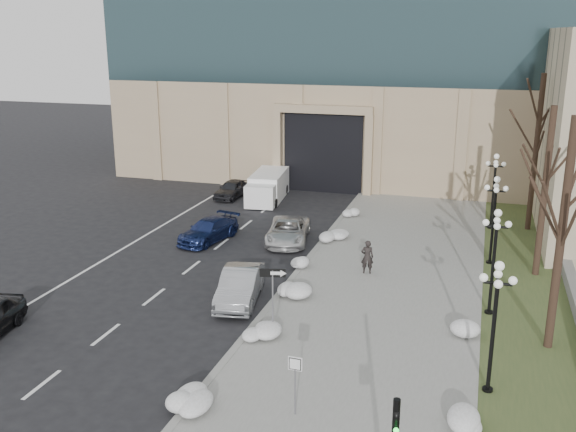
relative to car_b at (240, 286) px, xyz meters
name	(u,v)px	position (x,y,z in m)	size (l,w,h in m)	color
sidewalk	(383,288)	(6.00, 3.30, -0.70)	(9.00, 40.00, 0.12)	gray
curb	(293,278)	(1.50, 3.30, -0.69)	(0.30, 40.00, 0.14)	gray
grass_strip	(528,305)	(12.50, 3.30, -0.71)	(4.00, 40.00, 0.10)	#384824
stone_wall	(573,288)	(14.50, 5.30, -0.41)	(0.50, 30.00, 0.70)	gray
car_b	(240,286)	(0.00, 0.00, 0.00)	(1.60, 4.59, 1.51)	#94969A
car_c	(208,230)	(-4.94, 7.63, -0.11)	(1.82, 4.48, 1.30)	navy
car_d	(288,231)	(-0.45, 8.81, -0.08)	(2.25, 4.88, 1.36)	silver
car_e	(232,189)	(-7.43, 17.50, -0.10)	(1.56, 3.86, 1.32)	#29292E
pedestrian	(367,257)	(4.90, 4.91, 0.23)	(0.63, 0.41, 1.72)	black
box_truck	(268,187)	(-4.72, 17.68, 0.18)	(2.80, 6.28, 1.93)	white
one_way_sign	(277,281)	(2.67, -2.76, 1.62)	(1.08, 0.39, 2.88)	slate
keep_sign	(295,373)	(4.97, -7.99, 0.81)	(0.46, 0.07, 2.13)	slate
snow_clump_b	(188,404)	(1.60, -8.72, -0.46)	(1.10, 1.60, 0.36)	white
snow_clump_c	(261,332)	(2.15, -3.21, -0.46)	(1.10, 1.60, 0.36)	white
snow_clump_d	(290,294)	(2.12, 0.78, -0.46)	(1.10, 1.60, 0.36)	white
snow_clump_e	(305,263)	(1.66, 4.93, -0.46)	(1.10, 1.60, 0.36)	white
snow_clump_f	(335,237)	(2.17, 9.65, -0.46)	(1.10, 1.60, 0.36)	white
snow_clump_g	(349,214)	(1.96, 14.55, -0.46)	(1.10, 1.60, 0.36)	white
snow_clump_h	(460,423)	(10.01, -7.24, -0.46)	(1.10, 1.60, 0.36)	white
snow_clump_i	(473,338)	(10.21, -1.22, -0.46)	(1.10, 1.60, 0.36)	white
lamppost_a	(495,310)	(10.80, -4.70, 2.32)	(1.18, 1.18, 4.76)	black
lamppost_b	(495,248)	(10.80, 1.80, 2.32)	(1.18, 1.18, 4.76)	black
lamppost_c	(495,209)	(10.80, 8.30, 2.32)	(1.18, 1.18, 4.76)	black
lamppost_d	(494,181)	(10.80, 14.80, 2.32)	(1.18, 1.18, 4.76)	black
tree_near	(565,203)	(13.00, -0.70, 5.07)	(3.20, 3.20, 9.00)	black
tree_mid	(547,168)	(13.00, 7.30, 4.75)	(3.20, 3.20, 8.50)	black
tree_far	(538,131)	(13.00, 15.30, 5.40)	(3.20, 3.20, 9.50)	black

